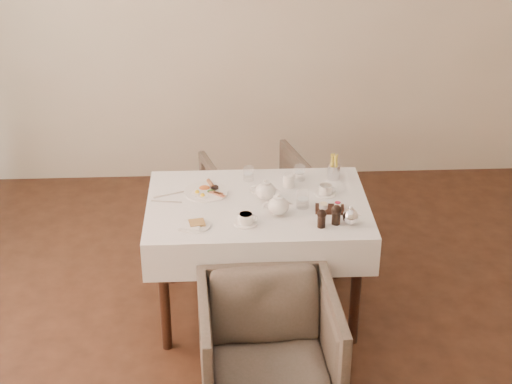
{
  "coord_description": "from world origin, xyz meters",
  "views": [
    {
      "loc": [
        -0.3,
        -3.37,
        2.91
      ],
      "look_at": [
        -0.1,
        0.61,
        0.82
      ],
      "focal_mm": 55.0,
      "sensor_mm": 36.0,
      "label": 1
    }
  ],
  "objects_px": {
    "table": "(257,220)",
    "breakfast_plate": "(206,191)",
    "armchair_near": "(269,349)",
    "teapot_centre": "(265,190)",
    "armchair_far": "(257,200)"
  },
  "relations": [
    {
      "from": "armchair_far",
      "to": "breakfast_plate",
      "type": "bearing_deg",
      "value": 48.15
    },
    {
      "from": "table",
      "to": "breakfast_plate",
      "type": "xyz_separation_m",
      "value": [
        -0.3,
        0.14,
        0.13
      ]
    },
    {
      "from": "breakfast_plate",
      "to": "teapot_centre",
      "type": "relative_size",
      "value": 1.55
    },
    {
      "from": "table",
      "to": "breakfast_plate",
      "type": "bearing_deg",
      "value": 154.28
    },
    {
      "from": "armchair_near",
      "to": "teapot_centre",
      "type": "relative_size",
      "value": 4.32
    },
    {
      "from": "breakfast_plate",
      "to": "teapot_centre",
      "type": "height_order",
      "value": "teapot_centre"
    },
    {
      "from": "table",
      "to": "teapot_centre",
      "type": "xyz_separation_m",
      "value": [
        0.05,
        0.04,
        0.18
      ]
    },
    {
      "from": "armchair_near",
      "to": "teapot_centre",
      "type": "distance_m",
      "value": 0.96
    },
    {
      "from": "armchair_near",
      "to": "table",
      "type": "bearing_deg",
      "value": 88.41
    },
    {
      "from": "table",
      "to": "breakfast_plate",
      "type": "relative_size",
      "value": 4.94
    },
    {
      "from": "armchair_far",
      "to": "teapot_centre",
      "type": "distance_m",
      "value": 0.97
    },
    {
      "from": "armchair_near",
      "to": "armchair_far",
      "type": "bearing_deg",
      "value": 86.17
    },
    {
      "from": "breakfast_plate",
      "to": "teapot_centre",
      "type": "xyz_separation_m",
      "value": [
        0.34,
        -0.11,
        0.06
      ]
    },
    {
      "from": "table",
      "to": "teapot_centre",
      "type": "relative_size",
      "value": 7.67
    },
    {
      "from": "armchair_near",
      "to": "breakfast_plate",
      "type": "height_order",
      "value": "breakfast_plate"
    }
  ]
}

